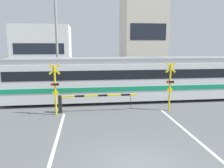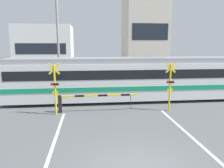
{
  "view_description": "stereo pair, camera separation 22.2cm",
  "coord_description": "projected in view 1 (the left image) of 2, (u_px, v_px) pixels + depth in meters",
  "views": [
    {
      "loc": [
        -1.79,
        -6.5,
        4.16
      ],
      "look_at": [
        0.0,
        7.66,
        1.6
      ],
      "focal_mm": 35.0,
      "sensor_mm": 36.0,
      "label": 1
    },
    {
      "loc": [
        -1.57,
        -6.53,
        4.16
      ],
      "look_at": [
        0.0,
        7.66,
        1.6
      ],
      "focal_mm": 35.0,
      "sensor_mm": 36.0,
      "label": 2
    }
  ],
  "objects": [
    {
      "name": "crossing_signal_left",
      "position": [
        55.0,
        87.0,
        12.88
      ],
      "size": [
        0.68,
        0.15,
        3.12
      ],
      "color": "yellow",
      "rests_on": "ground_plane"
    },
    {
      "name": "rail_track_far",
      "position": [
        108.0,
        98.0,
        17.32
      ],
      "size": [
        50.0,
        0.1,
        0.08
      ],
      "color": "#5B564C",
      "rests_on": "ground_plane"
    },
    {
      "name": "commuter_train",
      "position": [
        126.0,
        78.0,
        16.48
      ],
      "size": [
        17.55,
        2.98,
        3.23
      ],
      "color": "silver",
      "rests_on": "ground_plane"
    },
    {
      "name": "pedestrian",
      "position": [
        98.0,
        79.0,
        20.53
      ],
      "size": [
        0.38,
        0.22,
        1.68
      ],
      "color": "#33384C",
      "rests_on": "ground_plane"
    },
    {
      "name": "road_stripe_right",
      "position": [
        206.0,
        148.0,
        8.93
      ],
      "size": [
        0.14,
        10.55,
        0.01
      ],
      "color": "white",
      "rests_on": "ground_plane"
    },
    {
      "name": "crossing_signal_right",
      "position": [
        170.0,
        84.0,
        13.75
      ],
      "size": [
        0.68,
        0.15,
        3.12
      ],
      "color": "yellow",
      "rests_on": "ground_plane"
    },
    {
      "name": "utility_pole_streetside",
      "position": [
        57.0,
        42.0,
        20.23
      ],
      "size": [
        0.22,
        0.22,
        8.83
      ],
      "color": "gray",
      "rests_on": "ground_plane"
    },
    {
      "name": "rail_track_near",
      "position": [
        110.0,
        102.0,
        15.92
      ],
      "size": [
        50.0,
        0.1,
        0.08
      ],
      "color": "#5B564C",
      "rests_on": "ground_plane"
    },
    {
      "name": "building_left_of_street",
      "position": [
        44.0,
        51.0,
        29.98
      ],
      "size": [
        7.31,
        6.08,
        6.73
      ],
      "color": "white",
      "rests_on": "ground_plane"
    },
    {
      "name": "road_stripe_left",
      "position": [
        52.0,
        158.0,
        8.16
      ],
      "size": [
        0.14,
        10.55,
        0.01
      ],
      "color": "white",
      "rests_on": "ground_plane"
    },
    {
      "name": "crossing_barrier_far",
      "position": [
        127.0,
        84.0,
        19.18
      ],
      "size": [
        4.93,
        0.2,
        1.09
      ],
      "color": "black",
      "rests_on": "ground_plane"
    },
    {
      "name": "crossing_barrier_near",
      "position": [
        83.0,
        99.0,
        13.61
      ],
      "size": [
        4.93,
        0.2,
        1.09
      ],
      "color": "black",
      "rests_on": "ground_plane"
    },
    {
      "name": "building_right_of_street",
      "position": [
        142.0,
        37.0,
        31.35
      ],
      "size": [
        5.7,
        6.08,
        10.64
      ],
      "color": "beige",
      "rests_on": "ground_plane"
    }
  ]
}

